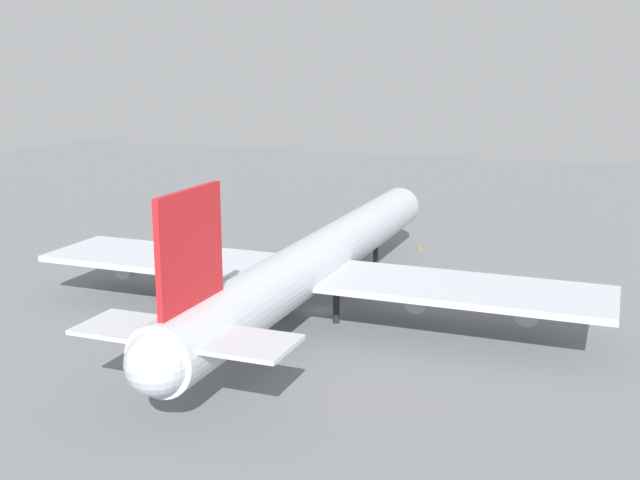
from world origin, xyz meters
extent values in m
plane|color=slate|center=(0.00, 0.00, 0.00)|extent=(288.27, 288.27, 0.00)
cylinder|color=silver|center=(0.00, 0.00, 6.17)|extent=(66.75, 5.81, 5.81)
sphere|color=silver|center=(33.38, 0.00, 6.17)|extent=(5.69, 5.69, 5.69)
sphere|color=silver|center=(-33.38, 0.00, 6.17)|extent=(4.94, 4.94, 4.94)
cube|color=red|center=(-28.04, 0.00, 13.73)|extent=(9.35, 0.50, 9.30)
cube|color=silver|center=(-29.37, -4.66, 7.05)|extent=(6.01, 8.72, 0.36)
cube|color=silver|center=(-29.37, 4.66, 7.05)|extent=(6.01, 8.72, 0.36)
cube|color=silver|center=(-3.34, -16.76, 5.30)|extent=(11.35, 30.04, 0.70)
cube|color=silver|center=(-3.34, 16.76, 5.30)|extent=(11.35, 30.04, 0.70)
cylinder|color=gray|center=(-2.34, -12.26, 3.73)|extent=(4.65, 2.44, 2.44)
cylinder|color=gray|center=(-2.34, -23.37, 3.73)|extent=(4.65, 2.44, 2.44)
cylinder|color=gray|center=(-2.34, 12.26, 3.73)|extent=(4.65, 2.44, 2.44)
cylinder|color=gray|center=(-2.34, 23.37, 3.73)|extent=(4.65, 2.44, 2.44)
cylinder|color=black|center=(21.36, 0.00, 1.63)|extent=(0.70, 0.70, 3.27)
cylinder|color=black|center=(-3.34, -3.20, 1.63)|extent=(0.70, 0.70, 3.27)
cylinder|color=black|center=(-3.34, 3.20, 1.63)|extent=(0.70, 0.70, 3.27)
cone|color=orange|center=(32.43, -3.64, 0.33)|extent=(0.46, 0.46, 0.66)
camera|label=1|loc=(-79.88, -30.94, 28.29)|focal=44.16mm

